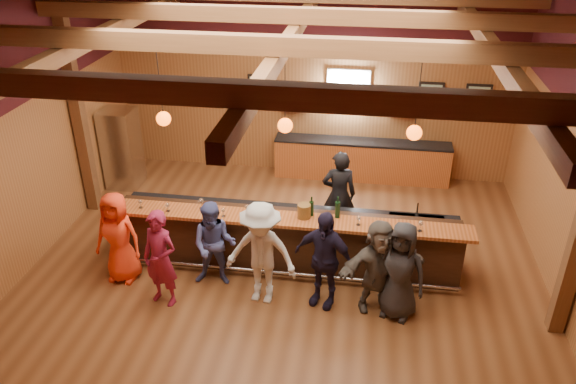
# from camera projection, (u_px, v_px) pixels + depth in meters

# --- Properties ---
(room) EXTENTS (9.04, 9.00, 4.52)m
(room) POSITION_uv_depth(u_px,v_px,m) (286.00, 93.00, 8.64)
(room) COLOR brown
(room) RESTS_ON ground
(bar_counter) EXTENTS (6.30, 1.07, 1.11)m
(bar_counter) POSITION_uv_depth(u_px,v_px,m) (288.00, 237.00, 10.00)
(bar_counter) COLOR black
(bar_counter) RESTS_ON ground
(back_bar_cabinet) EXTENTS (4.00, 0.52, 0.95)m
(back_bar_cabinet) POSITION_uv_depth(u_px,v_px,m) (361.00, 160.00, 12.97)
(back_bar_cabinet) COLOR #92421A
(back_bar_cabinet) RESTS_ON ground
(window) EXTENTS (0.95, 0.09, 0.95)m
(window) POSITION_uv_depth(u_px,v_px,m) (348.00, 90.00, 12.48)
(window) COLOR silver
(window) RESTS_ON room
(framed_pictures) EXTENTS (5.35, 0.05, 0.45)m
(framed_pictures) POSITION_uv_depth(u_px,v_px,m) (388.00, 90.00, 12.33)
(framed_pictures) COLOR black
(framed_pictures) RESTS_ON room
(wine_shelves) EXTENTS (3.00, 0.18, 0.30)m
(wine_shelves) POSITION_uv_depth(u_px,v_px,m) (347.00, 110.00, 12.62)
(wine_shelves) COLOR #92421A
(wine_shelves) RESTS_ON room
(pendant_lights) EXTENTS (4.24, 0.24, 1.37)m
(pendant_lights) POSITION_uv_depth(u_px,v_px,m) (285.00, 125.00, 8.83)
(pendant_lights) COLOR black
(pendant_lights) RESTS_ON room
(stainless_fridge) EXTENTS (0.70, 0.70, 1.80)m
(stainless_fridge) POSITION_uv_depth(u_px,v_px,m) (122.00, 149.00, 12.50)
(stainless_fridge) COLOR silver
(stainless_fridge) RESTS_ON ground
(customer_orange) EXTENTS (0.84, 0.58, 1.65)m
(customer_orange) POSITION_uv_depth(u_px,v_px,m) (118.00, 237.00, 9.43)
(customer_orange) COLOR #F63817
(customer_orange) RESTS_ON ground
(customer_redvest) EXTENTS (0.70, 0.55, 1.67)m
(customer_redvest) POSITION_uv_depth(u_px,v_px,m) (161.00, 259.00, 8.86)
(customer_redvest) COLOR maroon
(customer_redvest) RESTS_ON ground
(customer_denim) EXTENTS (0.78, 0.62, 1.54)m
(customer_denim) POSITION_uv_depth(u_px,v_px,m) (214.00, 245.00, 9.33)
(customer_denim) COLOR #454D8A
(customer_denim) RESTS_ON ground
(customer_white) EXTENTS (1.24, 0.81, 1.80)m
(customer_white) POSITION_uv_depth(u_px,v_px,m) (261.00, 254.00, 8.87)
(customer_white) COLOR beige
(customer_white) RESTS_ON ground
(customer_navy) EXTENTS (1.08, 0.72, 1.70)m
(customer_navy) POSITION_uv_depth(u_px,v_px,m) (324.00, 259.00, 8.82)
(customer_navy) COLOR black
(customer_navy) RESTS_ON ground
(customer_brown) EXTENTS (1.52, 1.09, 1.58)m
(customer_brown) POSITION_uv_depth(u_px,v_px,m) (378.00, 266.00, 8.77)
(customer_brown) COLOR #534B42
(customer_brown) RESTS_ON ground
(customer_dark) EXTENTS (0.93, 0.75, 1.66)m
(customer_dark) POSITION_uv_depth(u_px,v_px,m) (400.00, 271.00, 8.58)
(customer_dark) COLOR black
(customer_dark) RESTS_ON ground
(bartender) EXTENTS (0.70, 0.50, 1.78)m
(bartender) POSITION_uv_depth(u_px,v_px,m) (339.00, 195.00, 10.61)
(bartender) COLOR black
(bartender) RESTS_ON ground
(ice_bucket) EXTENTS (0.22, 0.22, 0.24)m
(ice_bucket) POSITION_uv_depth(u_px,v_px,m) (304.00, 211.00, 9.39)
(ice_bucket) COLOR brown
(ice_bucket) RESTS_ON bar_counter
(bottle_a) EXTENTS (0.08, 0.08, 0.35)m
(bottle_a) POSITION_uv_depth(u_px,v_px,m) (311.00, 208.00, 9.45)
(bottle_a) COLOR black
(bottle_a) RESTS_ON bar_counter
(bottle_b) EXTENTS (0.08, 0.08, 0.39)m
(bottle_b) POSITION_uv_depth(u_px,v_px,m) (338.00, 209.00, 9.38)
(bottle_b) COLOR black
(bottle_b) RESTS_ON bar_counter
(glass_a) EXTENTS (0.07, 0.07, 0.16)m
(glass_a) POSITION_uv_depth(u_px,v_px,m) (140.00, 202.00, 9.68)
(glass_a) COLOR silver
(glass_a) RESTS_ON bar_counter
(glass_b) EXTENTS (0.07, 0.07, 0.16)m
(glass_b) POSITION_uv_depth(u_px,v_px,m) (168.00, 205.00, 9.58)
(glass_b) COLOR silver
(glass_b) RESTS_ON bar_counter
(glass_c) EXTENTS (0.09, 0.09, 0.19)m
(glass_c) POSITION_uv_depth(u_px,v_px,m) (201.00, 201.00, 9.65)
(glass_c) COLOR silver
(glass_c) RESTS_ON bar_counter
(glass_d) EXTENTS (0.07, 0.07, 0.16)m
(glass_d) POSITION_uv_depth(u_px,v_px,m) (223.00, 210.00, 9.43)
(glass_d) COLOR silver
(glass_d) RESTS_ON bar_counter
(glass_e) EXTENTS (0.07, 0.07, 0.16)m
(glass_e) POSITION_uv_depth(u_px,v_px,m) (247.00, 207.00, 9.52)
(glass_e) COLOR silver
(glass_e) RESTS_ON bar_counter
(glass_f) EXTENTS (0.07, 0.07, 0.17)m
(glass_f) POSITION_uv_depth(u_px,v_px,m) (328.00, 217.00, 9.23)
(glass_f) COLOR silver
(glass_f) RESTS_ON bar_counter
(glass_g) EXTENTS (0.08, 0.08, 0.17)m
(glass_g) POSITION_uv_depth(u_px,v_px,m) (359.00, 218.00, 9.18)
(glass_g) COLOR silver
(glass_g) RESTS_ON bar_counter
(glass_h) EXTENTS (0.09, 0.09, 0.19)m
(glass_h) POSITION_uv_depth(u_px,v_px,m) (421.00, 224.00, 9.00)
(glass_h) COLOR silver
(glass_h) RESTS_ON bar_counter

